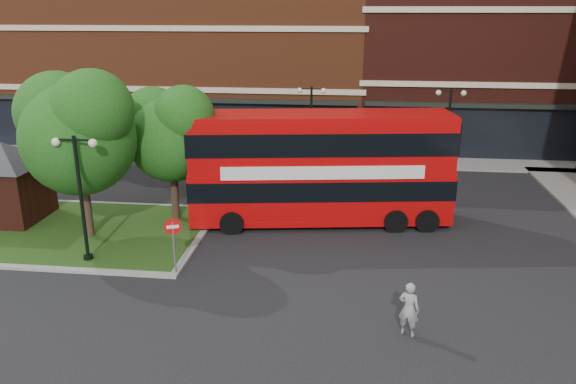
# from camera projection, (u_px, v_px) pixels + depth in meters

# --- Properties ---
(ground) EXTENTS (120.00, 120.00, 0.00)m
(ground) POSITION_uv_depth(u_px,v_px,m) (227.00, 272.00, 20.94)
(ground) COLOR black
(ground) RESTS_ON ground
(pavement_far) EXTENTS (44.00, 3.00, 0.12)m
(pavement_far) POSITION_uv_depth(u_px,v_px,m) (282.00, 158.00, 36.49)
(pavement_far) COLOR slate
(pavement_far) RESTS_ON ground
(terrace_far_left) EXTENTS (26.00, 12.00, 14.00)m
(terrace_far_left) POSITION_uv_depth(u_px,v_px,m) (189.00, 41.00, 42.28)
(terrace_far_left) COLOR brown
(terrace_far_left) RESTS_ON ground
(terrace_far_right) EXTENTS (18.00, 12.00, 16.00)m
(terrace_far_right) POSITION_uv_depth(u_px,v_px,m) (492.00, 28.00, 39.54)
(terrace_far_right) COLOR #471911
(terrace_far_right) RESTS_ON ground
(traffic_island) EXTENTS (12.60, 7.60, 0.15)m
(traffic_island) POSITION_uv_depth(u_px,v_px,m) (63.00, 231.00, 24.63)
(traffic_island) COLOR gray
(traffic_island) RESTS_ON ground
(kiosk) EXTENTS (6.51, 6.51, 3.60)m
(kiosk) POSITION_uv_depth(u_px,v_px,m) (5.00, 173.00, 25.20)
(kiosk) COLOR #471911
(kiosk) RESTS_ON traffic_island
(tree_island_west) EXTENTS (5.40, 4.71, 7.21)m
(tree_island_west) POSITION_uv_depth(u_px,v_px,m) (76.00, 127.00, 22.60)
(tree_island_west) COLOR #2D2116
(tree_island_west) RESTS_ON ground
(tree_island_east) EXTENTS (4.46, 3.90, 6.29)m
(tree_island_east) POSITION_uv_depth(u_px,v_px,m) (169.00, 130.00, 24.78)
(tree_island_east) COLOR #2D2116
(tree_island_east) RESTS_ON ground
(lamp_island) EXTENTS (1.72, 0.36, 5.00)m
(lamp_island) POSITION_uv_depth(u_px,v_px,m) (80.00, 193.00, 20.85)
(lamp_island) COLOR black
(lamp_island) RESTS_ON ground
(lamp_far_left) EXTENTS (1.72, 0.36, 5.00)m
(lamp_far_left) POSITION_uv_depth(u_px,v_px,m) (311.00, 123.00, 33.52)
(lamp_far_left) COLOR black
(lamp_far_left) RESTS_ON ground
(lamp_far_right) EXTENTS (1.72, 0.36, 5.00)m
(lamp_far_right) POSITION_uv_depth(u_px,v_px,m) (448.00, 126.00, 32.64)
(lamp_far_right) COLOR black
(lamp_far_right) RESTS_ON ground
(bus) EXTENTS (11.82, 4.29, 4.42)m
(bus) POSITION_uv_depth(u_px,v_px,m) (320.00, 161.00, 24.95)
(bus) COLOR #B10707
(bus) RESTS_ON ground
(woman) EXTENTS (0.74, 0.63, 1.73)m
(woman) POSITION_uv_depth(u_px,v_px,m) (409.00, 309.00, 16.67)
(woman) COLOR gray
(woman) RESTS_ON ground
(car_silver) EXTENTS (3.83, 1.88, 1.26)m
(car_silver) POSITION_uv_depth(u_px,v_px,m) (269.00, 157.00, 34.49)
(car_silver) COLOR #9FA2A6
(car_silver) RESTS_ON ground
(car_white) EXTENTS (4.28, 1.92, 1.36)m
(car_white) POSITION_uv_depth(u_px,v_px,m) (382.00, 160.00, 33.72)
(car_white) COLOR white
(car_white) RESTS_ON ground
(no_entry_sign) EXTENTS (0.60, 0.26, 2.25)m
(no_entry_sign) POSITION_uv_depth(u_px,v_px,m) (173.00, 235.00, 20.17)
(no_entry_sign) COLOR slate
(no_entry_sign) RESTS_ON ground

